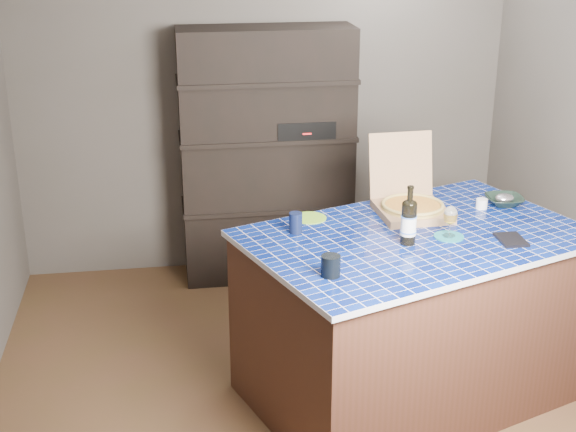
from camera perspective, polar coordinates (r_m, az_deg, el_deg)
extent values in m
plane|color=#533423|center=(4.67, 1.05, -11.89)|extent=(3.50, 3.50, 0.00)
plane|color=#554E49|center=(5.79, -1.83, 8.20)|extent=(3.50, 0.00, 3.50)
plane|color=#554E49|center=(2.56, 7.97, -9.33)|extent=(3.50, 0.00, 3.50)
cube|color=black|center=(5.67, -1.51, 4.26)|extent=(1.20, 0.40, 1.80)
cube|color=black|center=(5.60, 1.09, 6.43)|extent=(0.40, 0.32, 0.12)
cube|color=#402219|center=(4.42, 8.83, -7.20)|extent=(1.96, 1.58, 0.92)
cube|color=#05124B|center=(4.22, 9.19, -1.49)|extent=(2.01, 1.64, 0.03)
cube|color=#A67556|center=(4.47, 8.83, 0.31)|extent=(0.39, 0.39, 0.04)
cube|color=#A67556|center=(4.60, 8.03, 3.64)|extent=(0.37, 0.10, 0.36)
cylinder|color=#AD9148|center=(4.46, 8.85, 0.63)|extent=(0.34, 0.34, 0.01)
cylinder|color=maroon|center=(4.45, 8.86, 0.75)|extent=(0.30, 0.30, 0.01)
torus|color=#AD9148|center=(4.45, 8.86, 0.81)|extent=(0.34, 0.34, 0.02)
cylinder|color=black|center=(4.05, 8.57, -0.56)|extent=(0.08, 0.08, 0.21)
ellipsoid|color=black|center=(4.02, 8.65, 0.85)|extent=(0.08, 0.08, 0.04)
cylinder|color=black|center=(4.00, 8.69, 1.54)|extent=(0.03, 0.03, 0.09)
cylinder|color=silver|center=(4.06, 8.56, -0.69)|extent=(0.08, 0.08, 0.10)
cylinder|color=#3F73D8|center=(4.07, 8.54, -1.09)|extent=(0.08, 0.08, 0.01)
cylinder|color=#3F73D8|center=(4.04, 8.60, -0.02)|extent=(0.08, 0.08, 0.01)
cylinder|color=#166D76|center=(4.21, 11.37, -1.44)|extent=(0.15, 0.15, 0.01)
cylinder|color=white|center=(4.21, 11.37, -1.38)|extent=(0.06, 0.06, 0.00)
cylinder|color=white|center=(4.19, 11.41, -0.91)|extent=(0.01, 0.01, 0.07)
ellipsoid|color=white|center=(4.17, 11.48, 0.05)|extent=(0.07, 0.07, 0.10)
cylinder|color=gold|center=(4.17, 11.47, -0.07)|extent=(0.06, 0.06, 0.05)
cylinder|color=white|center=(4.16, 11.50, 0.28)|extent=(0.06, 0.06, 0.02)
cylinder|color=black|center=(3.68, 3.06, -3.56)|extent=(0.09, 0.09, 0.10)
cube|color=black|center=(4.23, 15.58, -1.63)|extent=(0.13, 0.18, 0.01)
imported|color=black|center=(4.73, 15.12, 1.07)|extent=(0.22, 0.22, 0.05)
ellipsoid|color=silver|center=(4.73, 15.14, 1.23)|extent=(0.11, 0.09, 0.05)
cylinder|color=white|center=(4.64, 13.61, 0.86)|extent=(0.06, 0.06, 0.05)
cylinder|color=black|center=(4.16, 0.55, -0.49)|extent=(0.07, 0.07, 0.11)
cylinder|color=#70AD25|center=(4.38, 1.55, -0.13)|extent=(0.18, 0.18, 0.01)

